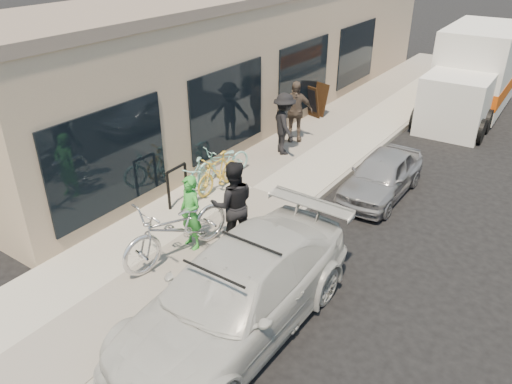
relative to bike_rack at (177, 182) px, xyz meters
The scene contains 17 objects.
ground 3.32m from the bike_rack, 24.73° to the right, with size 120.00×120.00×0.00m, color black.
sidewalk 2.00m from the bike_rack, 60.20° to the left, with size 3.00×34.00×0.15m, color #A5A194.
curb 3.06m from the bike_rack, 33.43° to the left, with size 0.12×34.00×0.13m, color gray.
storefront 7.16m from the bike_rack, 109.11° to the left, with size 3.60×20.00×4.22m.
bike_rack is the anchor object (origin of this frame).
sandwich_board 7.16m from the bike_rack, 92.96° to the left, with size 0.81×0.81×1.08m.
sedan_white 4.20m from the bike_rack, 34.54° to the right, with size 2.05×4.94×1.47m.
sedan_silver 4.91m from the bike_rack, 43.13° to the left, with size 1.26×3.14×1.07m, color #96959A.
moving_truck 11.60m from the bike_rack, 71.38° to the left, with size 2.37×5.94×2.89m.
tandem_bike 2.13m from the bike_rack, 46.99° to the right, with size 0.85×2.43×1.27m, color silver.
woman_rider 1.83m from the bike_rack, 38.53° to the right, with size 0.56×0.37×1.54m, color green.
man_standing 2.16m from the bike_rack, 15.97° to the right, with size 0.88×0.69×1.81m, color black.
cruiser_bike_a 0.50m from the bike_rack, 66.46° to the left, with size 0.44×1.55×0.93m, color #8CD2C6.
cruiser_bike_b 1.78m from the bike_rack, 91.28° to the left, with size 0.55×1.58×0.83m, color #8CD2C6.
cruiser_bike_c 1.14m from the bike_rack, 74.19° to the left, with size 0.43×1.53×0.92m, color gold.
bystander_a 3.93m from the bike_rack, 83.48° to the left, with size 1.12×0.65×1.74m, color black.
bystander_b 4.91m from the bike_rack, 87.86° to the left, with size 1.06×0.44×1.80m, color #4E4238.
Camera 1 is at (4.31, -5.94, 5.86)m, focal length 35.00 mm.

